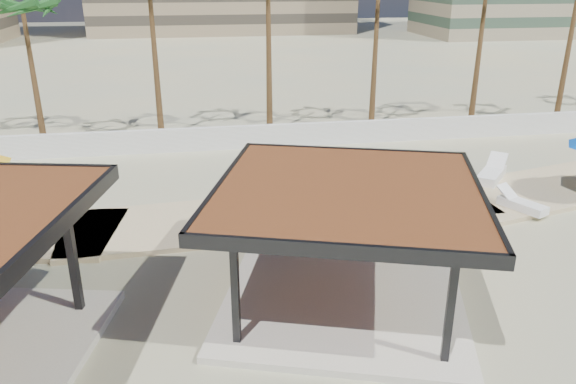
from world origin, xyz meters
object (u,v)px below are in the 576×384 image
Objects in this scene: lounger_b at (439,210)px; lounger_c at (521,204)px; pavilion_central at (346,234)px; lounger_d at (492,174)px; umbrella_c at (436,164)px.

lounger_b is 0.98× the size of lounger_c.
pavilion_central is 4.25× the size of lounger_c.
pavilion_central reaches higher than lounger_c.
lounger_c is (3.32, 0.00, 0.00)m from lounger_b.
lounger_c is 0.87× the size of lounger_d.
lounger_b is at bearing 62.56° from pavilion_central.
umbrella_c is at bearing 64.18° from lounger_c.
pavilion_central is at bearing 93.97° from lounger_c.
lounger_d reaches higher than lounger_c.
pavilion_central is 3.69× the size of lounger_d.
lounger_c is 3.29m from lounger_d.
lounger_d is at bearing -35.73° from lounger_c.
pavilion_central is 2.62× the size of umbrella_c.
lounger_b is at bearing 7.66° from umbrella_c.
lounger_d is (8.75, 8.07, -1.66)m from pavilion_central.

